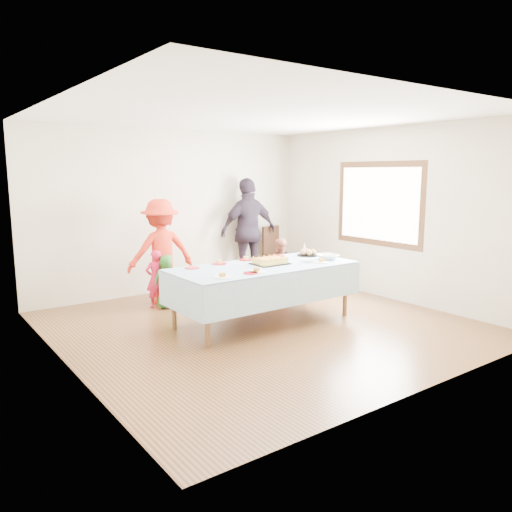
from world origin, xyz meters
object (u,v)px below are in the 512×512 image
(party_table, at_px, (264,269))
(dining_chair, at_px, (275,250))
(adult_left, at_px, (161,252))
(birthday_cake, at_px, (270,261))

(party_table, bearing_deg, dining_chair, 48.60)
(dining_chair, bearing_deg, adult_left, 176.30)
(dining_chair, distance_m, adult_left, 2.51)
(dining_chair, relative_size, adult_left, 0.63)
(party_table, height_order, adult_left, adult_left)
(party_table, bearing_deg, birthday_cake, 9.19)
(party_table, bearing_deg, adult_left, 110.36)
(party_table, xyz_separation_m, adult_left, (-0.65, 1.75, 0.08))
(birthday_cake, bearing_deg, dining_chair, 50.28)
(birthday_cake, bearing_deg, adult_left, 114.02)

